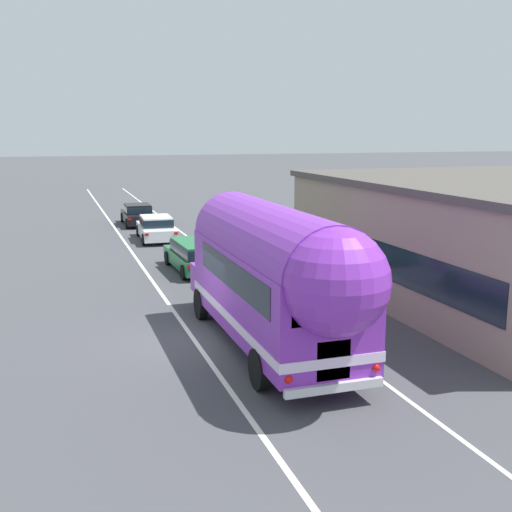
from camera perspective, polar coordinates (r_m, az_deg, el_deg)
ground_plane at (r=18.55m, az=-5.64°, el=-7.73°), size 300.00×300.00×0.00m
lane_markings at (r=30.25m, az=-7.49°, el=-0.30°), size 3.85×80.00×0.01m
painted_bus at (r=16.71m, az=1.85°, el=-1.59°), size 2.60×10.57×4.12m
car_lead at (r=27.33m, az=-5.59°, el=0.19°), size 2.01×4.65×1.37m
car_second at (r=35.73m, az=-9.13°, el=2.63°), size 2.08×4.71×1.37m
car_third at (r=41.88m, az=-10.80°, el=3.83°), size 1.93×4.48×1.37m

